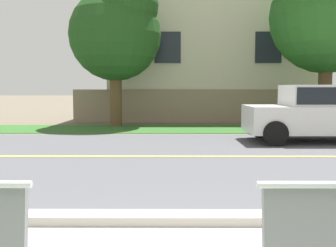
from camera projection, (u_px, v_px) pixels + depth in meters
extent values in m
plane|color=#665B4C|center=(165.00, 146.00, 9.90)|extent=(140.00, 140.00, 0.00)
cube|color=#ADA89E|center=(158.00, 218.00, 4.27)|extent=(44.00, 0.30, 0.11)
cube|color=#515156|center=(164.00, 157.00, 8.40)|extent=(52.00, 8.00, 0.01)
cube|color=#E0CC4C|center=(164.00, 156.00, 8.40)|extent=(48.00, 0.14, 0.01)
cube|color=#2D6026|center=(167.00, 129.00, 14.08)|extent=(48.00, 2.80, 0.02)
cube|color=silver|center=(326.00, 119.00, 10.72)|extent=(4.30, 1.76, 0.72)
cube|color=silver|center=(327.00, 96.00, 10.66)|extent=(2.24, 1.58, 0.60)
cube|color=black|center=(327.00, 95.00, 10.66)|extent=(2.15, 1.62, 0.43)
cylinder|color=black|center=(275.00, 134.00, 9.91)|extent=(0.64, 0.18, 0.64)
cylinder|color=black|center=(260.00, 127.00, 11.59)|extent=(0.64, 0.18, 0.64)
cylinder|color=brown|center=(116.00, 98.00, 15.09)|extent=(0.44, 0.44, 2.16)
sphere|color=#1E4719|center=(115.00, 35.00, 14.88)|extent=(3.46, 3.46, 3.46)
sphere|color=#1E4719|center=(126.00, 5.00, 14.52)|extent=(2.42, 2.42, 2.42)
cylinder|color=brown|center=(325.00, 95.00, 13.89)|extent=(0.46, 0.46, 2.46)
sphere|color=#23561E|center=(327.00, 16.00, 13.65)|extent=(3.93, 3.93, 3.93)
cube|color=gray|center=(227.00, 106.00, 16.81)|extent=(13.00, 0.36, 1.40)
cube|color=beige|center=(210.00, 60.00, 19.81)|extent=(9.39, 6.40, 5.74)
cube|color=#232833|center=(168.00, 47.00, 16.58)|extent=(1.10, 0.06, 1.30)
cube|color=#232833|center=(268.00, 47.00, 16.55)|extent=(1.10, 0.06, 1.30)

